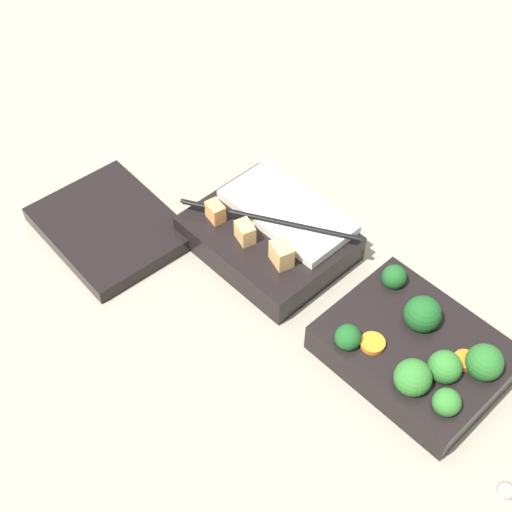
{
  "coord_description": "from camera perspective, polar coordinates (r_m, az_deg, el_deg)",
  "views": [
    {
      "loc": [
        -0.3,
        0.42,
        0.67
      ],
      "look_at": [
        0.1,
        0.04,
        0.04
      ],
      "focal_mm": 50.0,
      "sensor_mm": 36.0,
      "label": 1
    }
  ],
  "objects": [
    {
      "name": "ground_plane",
      "position": [
        0.85,
        6.64,
        -3.81
      ],
      "size": [
        3.0,
        3.0,
        0.0
      ],
      "primitive_type": "plane",
      "color": "gray"
    },
    {
      "name": "bento_tray_vegetable",
      "position": [
        0.8,
        12.73,
        -7.41
      ],
      "size": [
        0.19,
        0.15,
        0.07
      ],
      "color": "black",
      "rests_on": "ground_plane"
    },
    {
      "name": "bento_tray_rice",
      "position": [
        0.89,
        1.2,
        1.76
      ],
      "size": [
        0.2,
        0.15,
        0.07
      ],
      "color": "black",
      "rests_on": "ground_plane"
    },
    {
      "name": "bento_lid",
      "position": [
        0.93,
        -11.62,
        2.31
      ],
      "size": [
        0.19,
        0.15,
        0.02
      ],
      "primitive_type": "cube",
      "rotation": [
        0.0,
        0.0,
        -0.05
      ],
      "color": "black",
      "rests_on": "ground_plane"
    },
    {
      "name": "pebble_1",
      "position": [
        0.77,
        19.46,
        -17.18
      ],
      "size": [
        0.02,
        0.02,
        0.02
      ],
      "primitive_type": "sphere",
      "color": "gray",
      "rests_on": "ground_plane"
    }
  ]
}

